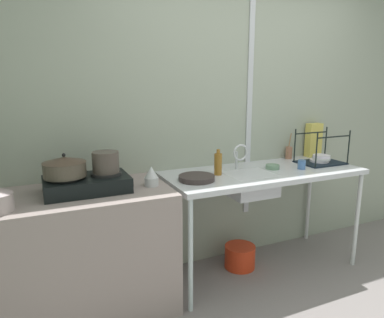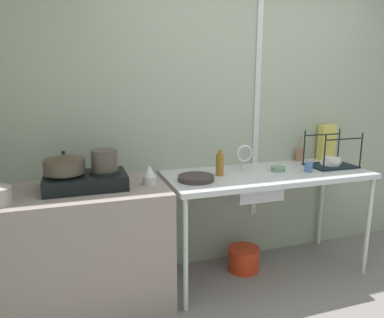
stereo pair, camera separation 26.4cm
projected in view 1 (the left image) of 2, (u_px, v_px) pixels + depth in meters
wall_back at (237, 113)px, 3.17m from camera, size 5.05×0.10×2.65m
wall_metal_strip at (250, 99)px, 3.13m from camera, size 0.05×0.01×2.12m
counter_concrete at (84, 254)px, 2.44m from camera, size 1.20×0.68×0.88m
counter_sink at (263, 177)px, 2.95m from camera, size 1.67×0.68×0.88m
stove at (87, 184)px, 2.35m from camera, size 0.55×0.34×0.12m
pot_on_left_burner at (65, 167)px, 2.27m from camera, size 0.27×0.27×0.15m
pot_on_right_burner at (106, 162)px, 2.38m from camera, size 0.18×0.18×0.14m
percolator at (151, 176)px, 2.48m from camera, size 0.10×0.10×0.14m
sink_basin at (250, 184)px, 2.84m from camera, size 0.37×0.34×0.17m
faucet at (240, 154)px, 2.92m from camera, size 0.14×0.08×0.22m
frying_pan at (197, 178)px, 2.63m from camera, size 0.27×0.27×0.04m
dish_rack at (320, 159)px, 3.19m from camera, size 0.39×0.29×0.31m
cup_by_rack at (302, 165)px, 2.97m from camera, size 0.07×0.07×0.08m
small_bowl_on_drainboard at (272, 167)px, 2.98m from camera, size 0.12×0.12×0.04m
bottle_by_sink at (218, 164)px, 2.78m from camera, size 0.06×0.06×0.20m
cereal_box at (314, 140)px, 3.46m from camera, size 0.15×0.08×0.33m
utensil_jar at (289, 152)px, 3.38m from camera, size 0.08×0.06×0.24m
bucket_on_floor at (240, 256)px, 3.11m from camera, size 0.27×0.27×0.20m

